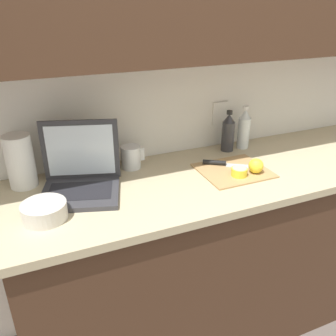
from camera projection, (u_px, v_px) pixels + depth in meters
ground_plane at (217, 316)px, 2.05m from camera, size 12.00×12.00×0.00m
wall_back at (211, 23)px, 1.58m from camera, size 5.20×0.38×2.60m
counter_unit at (225, 248)px, 1.86m from camera, size 2.03×0.62×0.93m
laptop at (81, 175)px, 1.47m from camera, size 0.38×0.35×0.28m
cutting_board at (233, 171)px, 1.65m from camera, size 0.31×0.27×0.01m
knife at (220, 163)px, 1.69m from camera, size 0.23×0.16×0.02m
lemon_half_cut at (239, 172)px, 1.58m from camera, size 0.07×0.07×0.04m
lemon_whole_beside at (256, 166)px, 1.60m from camera, size 0.07×0.07×0.07m
bottle_green_soda at (244, 129)px, 1.87m from camera, size 0.06×0.06×0.23m
bottle_oil_tall at (228, 133)px, 1.84m from camera, size 0.07×0.07×0.21m
measuring_cup at (131, 157)px, 1.66m from camera, size 0.11×0.09×0.11m
bowl_white at (44, 211)px, 1.28m from camera, size 0.16×0.16×0.06m
paper_towel_roll at (20, 161)px, 1.47m from camera, size 0.11×0.11×0.23m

